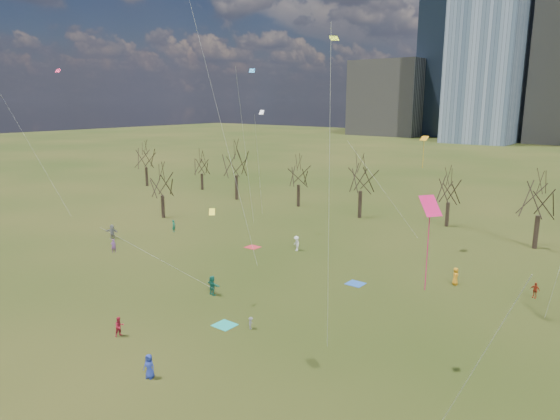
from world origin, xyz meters
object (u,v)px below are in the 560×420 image
Objects in this scene: blanket_navy at (355,284)px; person_0 at (149,366)px; blanket_crimson at (253,247)px; blanket_teal at (225,325)px; person_2 at (119,327)px.

person_0 is at bearing -94.87° from blanket_navy.
blanket_navy is 1.00× the size of blanket_crimson.
blanket_teal is 8.49m from person_0.
blanket_navy is at bearing 76.16° from blanket_teal.
blanket_crimson is (-15.67, 3.00, 0.00)m from blanket_navy.
person_2 is at bearing -72.47° from blanket_crimson.
person_0 is (1.57, -8.31, 0.78)m from blanket_teal.
person_2 is at bearing -128.39° from blanket_teal.
blanket_navy is 15.96m from blanket_crimson.
blanket_teal is at bearing -32.19° from person_2.
blanket_crimson is (-12.18, 17.17, 0.00)m from blanket_teal.
blanket_teal is at bearing -54.64° from blanket_crimson.
person_0 is 1.06× the size of person_2.
person_2 reaches higher than blanket_teal.
blanket_navy is at bearing 67.84° from person_0.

